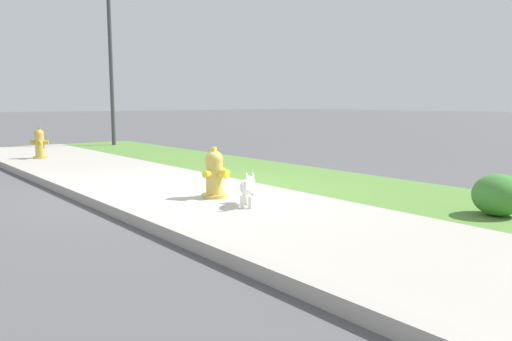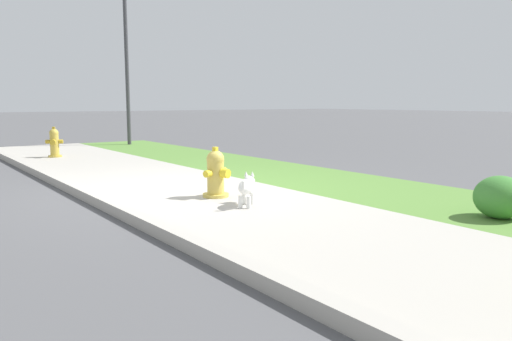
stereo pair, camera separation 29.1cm
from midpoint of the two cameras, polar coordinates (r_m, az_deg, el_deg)
name	(u,v)px [view 1 (the left image)]	position (r m, az deg, el deg)	size (l,w,h in m)	color
ground_plane	(181,191)	(7.08, -9.74, -2.34)	(120.00, 120.00, 0.00)	#515154
sidewalk_pavement	(181,191)	(7.08, -9.74, -2.30)	(18.00, 2.47, 0.01)	#ADA89E
grass_verge	(298,176)	(8.40, 3.86, -0.62)	(18.00, 2.07, 0.01)	#568438
street_curb	(88,198)	(6.55, -19.84, -3.00)	(18.00, 0.16, 0.12)	#ADA89E
fire_hydrant_at_driveway	(40,144)	(11.99, -24.15, 2.81)	(0.35, 0.37, 0.69)	gold
fire_hydrant_by_grass_verge	(215,174)	(6.48, -6.05, -0.42)	(0.39, 0.41, 0.66)	gold
small_white_dog	(248,187)	(5.93, -2.37, -1.89)	(0.43, 0.42, 0.40)	white
street_lamp	(109,24)	(15.16, -16.97, 15.72)	(0.32, 0.32, 5.24)	#3D3D42
shrub_bush_near_lamp	(498,195)	(5.99, 24.69, -2.56)	(0.54, 0.54, 0.46)	#3D7F33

